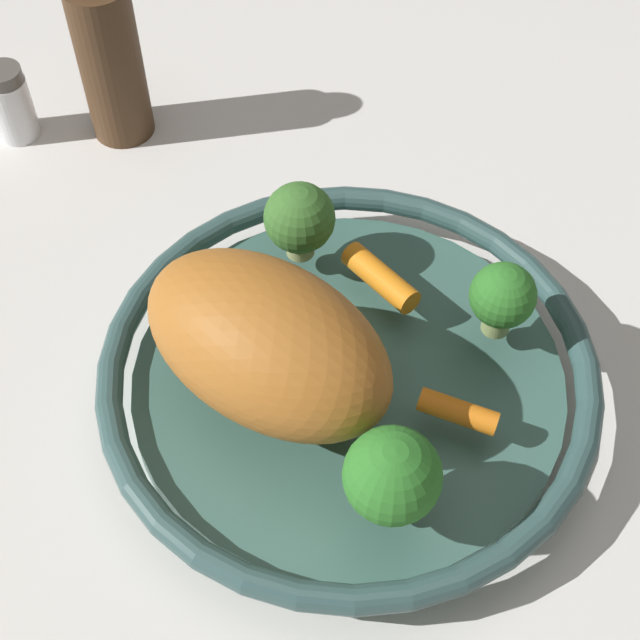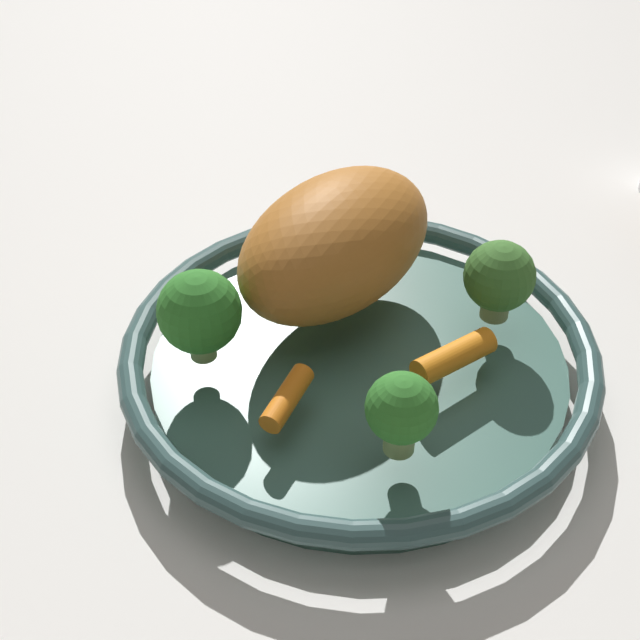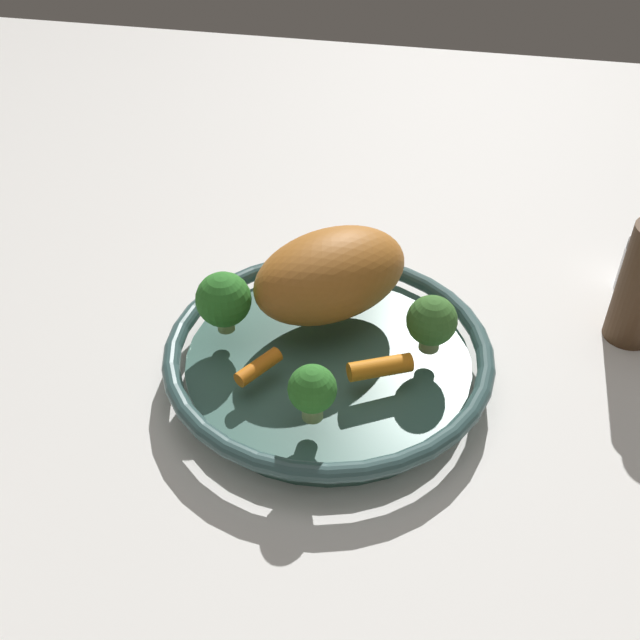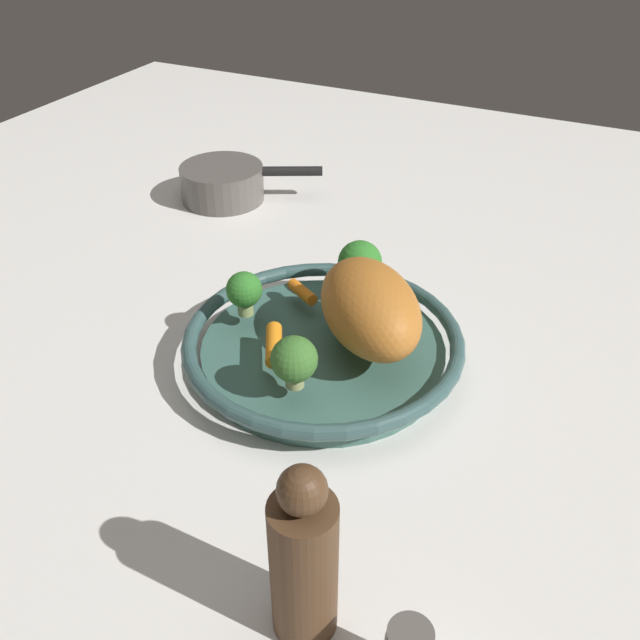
# 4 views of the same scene
# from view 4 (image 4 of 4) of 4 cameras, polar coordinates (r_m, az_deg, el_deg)

# --- Properties ---
(ground_plane) EXTENTS (1.96, 1.96, 0.00)m
(ground_plane) POSITION_cam_4_polar(r_m,az_deg,el_deg) (0.82, 0.25, -3.46)
(ground_plane) COLOR silver
(serving_bowl) EXTENTS (0.32, 0.32, 0.04)m
(serving_bowl) POSITION_cam_4_polar(r_m,az_deg,el_deg) (0.80, 0.25, -2.17)
(serving_bowl) COLOR #3D665B
(serving_bowl) RESTS_ON ground_plane
(roast_chicken_piece) EXTENTS (0.19, 0.19, 0.09)m
(roast_chicken_piece) POSITION_cam_4_polar(r_m,az_deg,el_deg) (0.75, 4.15, 1.02)
(roast_chicken_piece) COLOR #B36926
(roast_chicken_piece) RESTS_ON serving_bowl
(baby_carrot_right) EXTENTS (0.06, 0.04, 0.02)m
(baby_carrot_right) POSITION_cam_4_polar(r_m,az_deg,el_deg) (0.76, -3.83, -2.05)
(baby_carrot_right) COLOR orange
(baby_carrot_right) RESTS_ON serving_bowl
(baby_carrot_back) EXTENTS (0.04, 0.05, 0.02)m
(baby_carrot_back) POSITION_cam_4_polar(r_m,az_deg,el_deg) (0.85, -1.48, 2.33)
(baby_carrot_back) COLOR orange
(baby_carrot_back) RESTS_ON serving_bowl
(broccoli_floret_small) EXTENTS (0.05, 0.05, 0.06)m
(broccoli_floret_small) POSITION_cam_4_polar(r_m,az_deg,el_deg) (0.85, 3.06, 4.77)
(broccoli_floret_small) COLOR #94AC66
(broccoli_floret_small) RESTS_ON serving_bowl
(broccoli_floret_mid) EXTENTS (0.05, 0.05, 0.06)m
(broccoli_floret_mid) POSITION_cam_4_polar(r_m,az_deg,el_deg) (0.70, -2.14, -3.33)
(broccoli_floret_mid) COLOR #9DA466
(broccoli_floret_mid) RESTS_ON serving_bowl
(broccoli_floret_edge) EXTENTS (0.04, 0.04, 0.06)m
(broccoli_floret_edge) POSITION_cam_4_polar(r_m,az_deg,el_deg) (0.81, -6.27, 2.41)
(broccoli_floret_edge) COLOR #95AB66
(broccoli_floret_edge) RESTS_ON serving_bowl
(pepper_mill) EXTENTS (0.05, 0.05, 0.17)m
(pepper_mill) POSITION_cam_4_polar(r_m,az_deg,el_deg) (0.53, -1.36, -19.22)
(pepper_mill) COLOR #4C331E
(pepper_mill) RESTS_ON ground_plane
(saucepan) EXTENTS (0.15, 0.22, 0.06)m
(saucepan) POSITION_cam_4_polar(r_m,az_deg,el_deg) (1.19, -7.94, 11.15)
(saucepan) COLOR #56514C
(saucepan) RESTS_ON ground_plane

